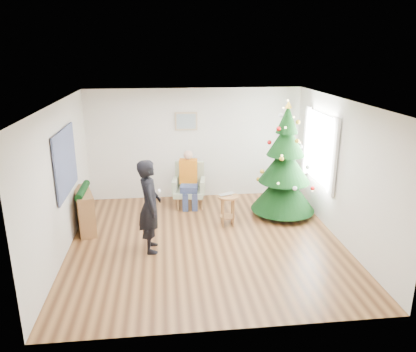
{
  "coord_description": "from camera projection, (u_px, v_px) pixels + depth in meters",
  "views": [
    {
      "loc": [
        -0.73,
        -6.81,
        3.46
      ],
      "look_at": [
        0.1,
        0.6,
        1.1
      ],
      "focal_mm": 35.0,
      "sensor_mm": 36.0,
      "label": 1
    }
  ],
  "objects": [
    {
      "name": "window_panel",
      "position": [
        320.0,
        148.0,
        8.34
      ],
      "size": [
        0.04,
        1.3,
        1.4
      ],
      "primitive_type": "cube",
      "color": "white",
      "rests_on": "wall_right"
    },
    {
      "name": "console",
      "position": [
        85.0,
        210.0,
        8.0
      ],
      "size": [
        0.57,
        1.04,
        0.8
      ],
      "primitive_type": "cube",
      "rotation": [
        0.0,
        0.0,
        0.28
      ],
      "color": "brown",
      "rests_on": "floor"
    },
    {
      "name": "curtains",
      "position": [
        319.0,
        148.0,
        8.33
      ],
      "size": [
        0.05,
        1.75,
        1.5
      ],
      "color": "white",
      "rests_on": "wall_right"
    },
    {
      "name": "floor",
      "position": [
        206.0,
        242.0,
        7.58
      ],
      "size": [
        5.0,
        5.0,
        0.0
      ],
      "primitive_type": "plane",
      "color": "brown",
      "rests_on": "ground"
    },
    {
      "name": "game_controller",
      "position": [
        159.0,
        191.0,
        6.95
      ],
      "size": [
        0.05,
        0.13,
        0.04
      ],
      "primitive_type": "cube",
      "rotation": [
        0.0,
        0.0,
        0.08
      ],
      "color": "white",
      "rests_on": "standing_man"
    },
    {
      "name": "standing_man",
      "position": [
        150.0,
        206.0,
        7.04
      ],
      "size": [
        0.45,
        0.64,
        1.67
      ],
      "primitive_type": "imported",
      "rotation": [
        0.0,
        0.0,
        1.65
      ],
      "color": "black",
      "rests_on": "floor"
    },
    {
      "name": "ceiling",
      "position": [
        206.0,
        102.0,
        6.79
      ],
      "size": [
        5.0,
        5.0,
        0.0
      ],
      "primitive_type": "plane",
      "rotation": [
        3.14,
        0.0,
        0.0
      ],
      "color": "white",
      "rests_on": "wall_back"
    },
    {
      "name": "laptop",
      "position": [
        228.0,
        195.0,
        8.11
      ],
      "size": [
        0.41,
        0.35,
        0.03
      ],
      "primitive_type": "imported",
      "rotation": [
        0.0,
        0.0,
        0.43
      ],
      "color": "silver",
      "rests_on": "stool"
    },
    {
      "name": "wall_front",
      "position": [
        229.0,
        238.0,
        4.82
      ],
      "size": [
        5.0,
        0.0,
        5.0
      ],
      "primitive_type": "plane",
      "rotation": [
        -1.57,
        0.0,
        0.0
      ],
      "color": "silver",
      "rests_on": "floor"
    },
    {
      "name": "christmas_tree",
      "position": [
        285.0,
        166.0,
        8.5
      ],
      "size": [
        1.36,
        1.36,
        2.46
      ],
      "rotation": [
        0.0,
        0.0,
        0.24
      ],
      "color": "#3F2816",
      "rests_on": "floor"
    },
    {
      "name": "garland",
      "position": [
        83.0,
        190.0,
        7.87
      ],
      "size": [
        0.14,
        0.9,
        0.14
      ],
      "primitive_type": "cylinder",
      "rotation": [
        1.57,
        0.0,
        0.0
      ],
      "color": "black",
      "rests_on": "console"
    },
    {
      "name": "tapestry",
      "position": [
        66.0,
        162.0,
        7.13
      ],
      "size": [
        0.03,
        1.5,
        1.15
      ],
      "primitive_type": "cube",
      "color": "black",
      "rests_on": "wall_left"
    },
    {
      "name": "framed_picture",
      "position": [
        186.0,
        121.0,
        9.33
      ],
      "size": [
        0.52,
        0.05,
        0.42
      ],
      "color": "tan",
      "rests_on": "wall_back"
    },
    {
      "name": "seated_person",
      "position": [
        189.0,
        179.0,
        9.1
      ],
      "size": [
        0.43,
        0.6,
        1.28
      ],
      "rotation": [
        0.0,
        0.0,
        -0.14
      ],
      "color": "navy",
      "rests_on": "armchair"
    },
    {
      "name": "wall_left",
      "position": [
        61.0,
        180.0,
        6.92
      ],
      "size": [
        0.0,
        5.0,
        5.0
      ],
      "primitive_type": "plane",
      "rotation": [
        1.57,
        0.0,
        1.57
      ],
      "color": "silver",
      "rests_on": "floor"
    },
    {
      "name": "armchair",
      "position": [
        189.0,
        190.0,
        9.24
      ],
      "size": [
        0.79,
        0.74,
        0.98
      ],
      "rotation": [
        0.0,
        0.0,
        -0.14
      ],
      "color": "#9AA787",
      "rests_on": "floor"
    },
    {
      "name": "wall_back",
      "position": [
        195.0,
        144.0,
        9.55
      ],
      "size": [
        5.0,
        0.0,
        5.0
      ],
      "primitive_type": "plane",
      "rotation": [
        1.57,
        0.0,
        0.0
      ],
      "color": "silver",
      "rests_on": "floor"
    },
    {
      "name": "wall_right",
      "position": [
        341.0,
        171.0,
        7.45
      ],
      "size": [
        0.0,
        5.0,
        5.0
      ],
      "primitive_type": "plane",
      "rotation": [
        1.57,
        0.0,
        -1.57
      ],
      "color": "silver",
      "rests_on": "floor"
    },
    {
      "name": "stool",
      "position": [
        228.0,
        210.0,
        8.21
      ],
      "size": [
        0.43,
        0.43,
        0.64
      ],
      "rotation": [
        0.0,
        0.0,
        0.08
      ],
      "color": "brown",
      "rests_on": "floor"
    }
  ]
}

